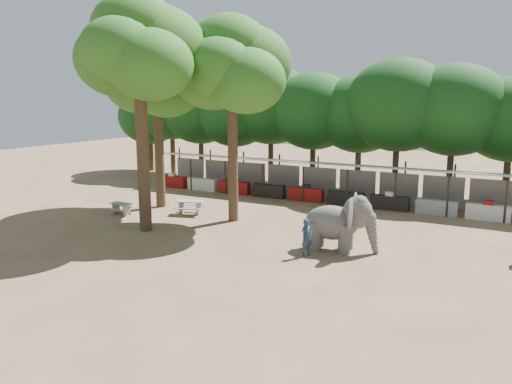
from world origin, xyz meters
The scene contains 10 objects.
ground centered at (0.00, 0.00, 0.00)m, with size 100.00×100.00×0.00m, color brown.
vendor_stalls centered at (0.00, 13.84, 1.18)m, with size 28.00×2.99×2.80m.
yard_tree_left centered at (-9.13, 7.19, 8.20)m, with size 7.10×6.90×11.02m.
yard_tree_center centered at (-6.13, 2.19, 9.21)m, with size 7.10×6.90×12.04m.
yard_tree_back centered at (-3.13, 6.19, 8.54)m, with size 7.10×6.90×11.36m.
backdrop_trees centered at (0.00, 19.00, 5.51)m, with size 46.46×5.95×8.33m.
elephant centered at (4.20, 3.44, 1.32)m, with size 3.51×2.64×2.63m.
handler centered at (3.16, 1.98, 0.84)m, with size 0.61×0.40×1.68m, color #26384C.
picnic_table_near centered at (-9.74, 4.17, 0.44)m, with size 1.41×1.28×0.67m.
picnic_table_far centered at (-6.08, 6.12, 0.53)m, with size 2.00×1.89×0.82m.
Camera 1 is at (11.18, -17.77, 6.93)m, focal length 35.00 mm.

